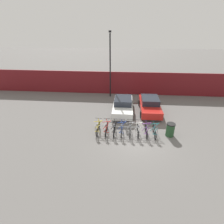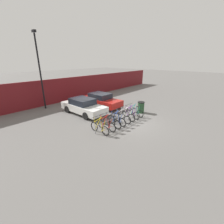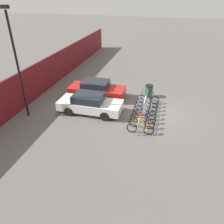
{
  "view_description": "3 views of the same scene",
  "coord_description": "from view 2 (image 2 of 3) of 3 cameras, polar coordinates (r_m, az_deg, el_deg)",
  "views": [
    {
      "loc": [
        -0.86,
        -10.79,
        7.38
      ],
      "look_at": [
        -1.99,
        2.55,
        0.85
      ],
      "focal_mm": 28.0,
      "sensor_mm": 36.0,
      "label": 1
    },
    {
      "loc": [
        -9.15,
        -6.01,
        4.68
      ],
      "look_at": [
        -0.54,
        1.48,
        0.66
      ],
      "focal_mm": 24.0,
      "sensor_mm": 36.0,
      "label": 2
    },
    {
      "loc": [
        -14.09,
        -0.61,
        7.9
      ],
      "look_at": [
        -1.75,
        2.62,
        0.61
      ],
      "focal_mm": 35.0,
      "sensor_mm": 36.0,
      "label": 3
    }
  ],
  "objects": [
    {
      "name": "ground_plane",
      "position": [
        11.91,
        7.11,
        -3.89
      ],
      "size": [
        120.0,
        120.0,
        0.0
      ],
      "primitive_type": "plane",
      "color": "#605E5B"
    },
    {
      "name": "bicycle_blue",
      "position": [
        11.24,
        1.84,
        -3.11
      ],
      "size": [
        0.68,
        1.71,
        1.05
      ],
      "rotation": [
        0.0,
        0.0,
        -0.02
      ],
      "color": "black",
      "rests_on": "ground"
    },
    {
      "name": "bicycle_teal",
      "position": [
        13.11,
        8.64,
        0.02
      ],
      "size": [
        0.68,
        1.71,
        1.05
      ],
      "rotation": [
        0.0,
        0.0,
        -0.02
      ],
      "color": "black",
      "rests_on": "ground"
    },
    {
      "name": "bicycle_red",
      "position": [
        10.44,
        -2.18,
        -4.93
      ],
      "size": [
        0.68,
        1.71,
        1.05
      ],
      "rotation": [
        0.0,
        0.0,
        -0.06
      ],
      "color": "black",
      "rests_on": "ground"
    },
    {
      "name": "hoarding_wall",
      "position": [
        18.32,
        -18.31,
        7.94
      ],
      "size": [
        36.0,
        0.16,
        2.69
      ],
      "primitive_type": "cube",
      "color": "maroon",
      "rests_on": "ground"
    },
    {
      "name": "bicycle_silver",
      "position": [
        11.71,
        3.81,
        -2.2
      ],
      "size": [
        0.68,
        1.71,
        1.05
      ],
      "rotation": [
        0.0,
        0.0,
        -0.05
      ],
      "color": "black",
      "rests_on": "ground"
    },
    {
      "name": "bicycle_purple",
      "position": [
        12.64,
        7.17,
        -0.65
      ],
      "size": [
        0.68,
        1.71,
        1.05
      ],
      "rotation": [
        0.0,
        0.0,
        -0.02
      ],
      "color": "black",
      "rests_on": "ground"
    },
    {
      "name": "trash_bin",
      "position": [
        14.06,
        10.94,
        1.83
      ],
      "size": [
        0.63,
        0.63,
        1.03
      ],
      "color": "#234728",
      "rests_on": "ground"
    },
    {
      "name": "car_white",
      "position": [
        13.77,
        -10.86,
        2.22
      ],
      "size": [
        1.91,
        4.55,
        1.4
      ],
      "color": "silver",
      "rests_on": "ground"
    },
    {
      "name": "car_red",
      "position": [
        15.63,
        -4.31,
        4.56
      ],
      "size": [
        1.91,
        4.53,
        1.4
      ],
      "color": "red",
      "rests_on": "ground"
    },
    {
      "name": "bicycle_white",
      "position": [
        12.15,
        5.49,
        -1.43
      ],
      "size": [
        0.68,
        1.71,
        1.05
      ],
      "rotation": [
        0.0,
        0.0,
        0.04
      ],
      "color": "black",
      "rests_on": "ground"
    },
    {
      "name": "bike_rack",
      "position": [
        11.52,
        2.3,
        -1.9
      ],
      "size": [
        4.8,
        0.04,
        0.57
      ],
      "color": "gray",
      "rests_on": "ground"
    },
    {
      "name": "bicycle_yellow",
      "position": [
        10.03,
        -4.73,
        -6.07
      ],
      "size": [
        0.68,
        1.71,
        1.05
      ],
      "rotation": [
        0.0,
        0.0,
        -0.02
      ],
      "color": "black",
      "rests_on": "ground"
    },
    {
      "name": "lamp_post",
      "position": [
        15.91,
        -25.87,
        14.75
      ],
      "size": [
        0.24,
        0.44,
        7.08
      ],
      "color": "black",
      "rests_on": "ground"
    },
    {
      "name": "bicycle_black",
      "position": [
        10.85,
        -0.01,
        -3.95
      ],
      "size": [
        0.68,
        1.71,
        1.05
      ],
      "rotation": [
        0.0,
        0.0,
        -0.06
      ],
      "color": "black",
      "rests_on": "ground"
    }
  ]
}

